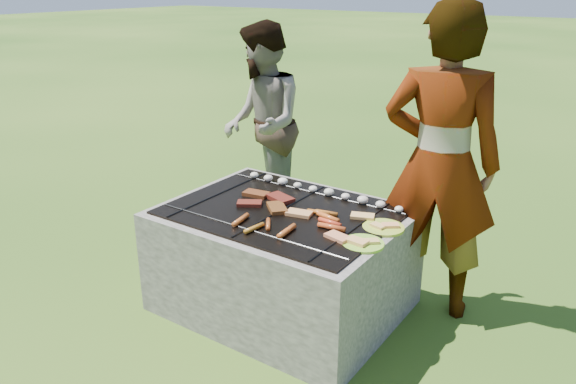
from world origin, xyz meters
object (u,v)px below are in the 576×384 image
at_px(fire_pit, 283,262).
at_px(plate_far, 384,227).
at_px(cook, 440,165).
at_px(bystander, 262,125).
at_px(plate_near, 363,243).

relative_size(fire_pit, plate_far, 5.17).
height_order(cook, bystander, cook).
bearing_deg(bystander, plate_near, 11.08).
bearing_deg(plate_far, bystander, 148.57).
xyz_separation_m(fire_pit, plate_near, (0.56, -0.13, 0.33)).
bearing_deg(plate_near, cook, 77.56).
bearing_deg(cook, plate_near, 64.11).
xyz_separation_m(cook, bystander, (-1.58, 0.50, -0.10)).
bearing_deg(cook, bystander, -31.00).
relative_size(plate_near, cook, 0.13).
height_order(fire_pit, bystander, bystander).
distance_m(plate_near, cook, 0.68).
distance_m(fire_pit, cook, 1.03).
height_order(plate_far, bystander, bystander).
xyz_separation_m(plate_near, cook, (0.14, 0.61, 0.26)).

